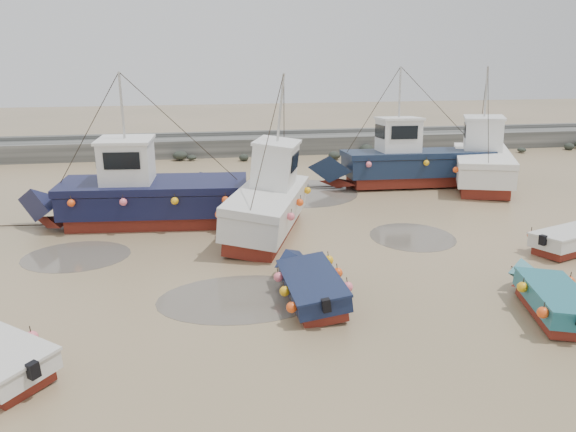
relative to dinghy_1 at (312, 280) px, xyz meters
The scene contains 13 objects.
ground 2.28m from the dinghy_1, 63.75° to the left, with size 120.00×120.00×0.00m, color #9F8360.
seawall 23.99m from the dinghy_1, 87.55° to the left, with size 60.00×4.92×1.50m.
puddle_a 2.16m from the dinghy_1, behind, with size 5.01×5.01×0.01m, color #5A5348.
puddle_b 7.01m from the dinghy_1, 43.22° to the left, with size 3.32×3.32×0.01m, color #5A5348.
puddle_c 8.96m from the dinghy_1, 147.67° to the left, with size 3.77×3.77×0.01m, color #5A5348.
puddle_d 12.74m from the dinghy_1, 80.02° to the left, with size 5.67×5.67×0.01m, color #5A5348.
dinghy_1 is the anchor object (origin of this frame).
dinghy_2 6.69m from the dinghy_1, 18.17° to the right, with size 2.44×5.22×1.43m.
cabin_boat_0 10.06m from the dinghy_1, 123.60° to the left, with size 10.86×3.63×6.22m.
cabin_boat_1 6.61m from the dinghy_1, 93.55° to the left, with size 4.68×9.26×6.22m.
cabin_boat_2 15.40m from the dinghy_1, 58.87° to the left, with size 10.99×3.48×6.22m.
cabin_boat_3 17.59m from the dinghy_1, 46.23° to the left, with size 5.60×9.35×6.22m.
person 10.69m from the dinghy_1, 106.23° to the left, with size 0.64×0.42×1.75m, color #1C233B.
Camera 1 is at (-4.28, -16.98, 7.09)m, focal length 35.00 mm.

